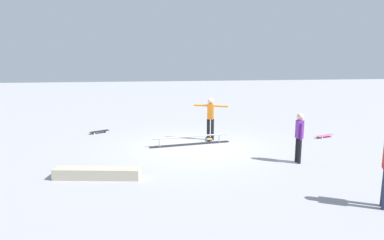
{
  "coord_description": "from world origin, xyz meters",
  "views": [
    {
      "loc": [
        1.69,
        11.72,
        3.23
      ],
      "look_at": [
        0.18,
        0.14,
        1.0
      ],
      "focal_mm": 32.48,
      "sensor_mm": 36.0,
      "label": 1
    }
  ],
  "objects_px": {
    "skate_ledge": "(97,173)",
    "skateboard_main": "(210,137)",
    "loose_skateboard_pink": "(325,136)",
    "skater_main": "(210,116)",
    "loose_skateboard_black": "(99,131)",
    "grind_rail": "(190,141)",
    "bystander_purple_shirt": "(299,135)"
  },
  "relations": [
    {
      "from": "grind_rail",
      "to": "loose_skateboard_black",
      "type": "distance_m",
      "value": 4.2
    },
    {
      "from": "skate_ledge",
      "to": "skateboard_main",
      "type": "bearing_deg",
      "value": -134.27
    },
    {
      "from": "loose_skateboard_black",
      "to": "skate_ledge",
      "type": "bearing_deg",
      "value": 65.77
    },
    {
      "from": "grind_rail",
      "to": "skateboard_main",
      "type": "height_order",
      "value": "grind_rail"
    },
    {
      "from": "bystander_purple_shirt",
      "to": "loose_skateboard_black",
      "type": "distance_m",
      "value": 8.11
    },
    {
      "from": "skater_main",
      "to": "loose_skateboard_black",
      "type": "bearing_deg",
      "value": 1.84
    },
    {
      "from": "grind_rail",
      "to": "skateboard_main",
      "type": "xyz_separation_m",
      "value": [
        -0.84,
        -0.67,
        -0.07
      ]
    },
    {
      "from": "skateboard_main",
      "to": "loose_skateboard_pink",
      "type": "height_order",
      "value": "same"
    },
    {
      "from": "skate_ledge",
      "to": "skater_main",
      "type": "height_order",
      "value": "skater_main"
    },
    {
      "from": "bystander_purple_shirt",
      "to": "skateboard_main",
      "type": "bearing_deg",
      "value": 30.36
    },
    {
      "from": "grind_rail",
      "to": "bystander_purple_shirt",
      "type": "relative_size",
      "value": 1.97
    },
    {
      "from": "skater_main",
      "to": "skateboard_main",
      "type": "bearing_deg",
      "value": -66.49
    },
    {
      "from": "skate_ledge",
      "to": "loose_skateboard_black",
      "type": "relative_size",
      "value": 2.86
    },
    {
      "from": "loose_skateboard_black",
      "to": "grind_rail",
      "type": "bearing_deg",
      "value": 115.7
    },
    {
      "from": "bystander_purple_shirt",
      "to": "skater_main",
      "type": "bearing_deg",
      "value": 31.2
    },
    {
      "from": "grind_rail",
      "to": "loose_skateboard_black",
      "type": "bearing_deg",
      "value": -43.08
    },
    {
      "from": "loose_skateboard_pink",
      "to": "loose_skateboard_black",
      "type": "height_order",
      "value": "same"
    },
    {
      "from": "grind_rail",
      "to": "bystander_purple_shirt",
      "type": "xyz_separation_m",
      "value": [
        -2.96,
        2.53,
        0.72
      ]
    },
    {
      "from": "bystander_purple_shirt",
      "to": "loose_skateboard_pink",
      "type": "xyz_separation_m",
      "value": [
        -2.43,
        -2.91,
        -0.78
      ]
    },
    {
      "from": "skateboard_main",
      "to": "grind_rail",
      "type": "bearing_deg",
      "value": -39.41
    },
    {
      "from": "skate_ledge",
      "to": "skateboard_main",
      "type": "relative_size",
      "value": 2.74
    },
    {
      "from": "skate_ledge",
      "to": "loose_skateboard_pink",
      "type": "height_order",
      "value": "skate_ledge"
    },
    {
      "from": "skater_main",
      "to": "skateboard_main",
      "type": "distance_m",
      "value": 0.87
    },
    {
      "from": "grind_rail",
      "to": "skateboard_main",
      "type": "distance_m",
      "value": 1.08
    },
    {
      "from": "skate_ledge",
      "to": "grind_rail",
      "type": "bearing_deg",
      "value": -132.43
    },
    {
      "from": "grind_rail",
      "to": "bystander_purple_shirt",
      "type": "bearing_deg",
      "value": 129.74
    },
    {
      "from": "skater_main",
      "to": "skate_ledge",
      "type": "bearing_deg",
      "value": 68.66
    },
    {
      "from": "skateboard_main",
      "to": "loose_skateboard_black",
      "type": "relative_size",
      "value": 1.04
    },
    {
      "from": "grind_rail",
      "to": "skater_main",
      "type": "relative_size",
      "value": 1.85
    },
    {
      "from": "grind_rail",
      "to": "skater_main",
      "type": "bearing_deg",
      "value": -155.61
    },
    {
      "from": "grind_rail",
      "to": "loose_skateboard_pink",
      "type": "xyz_separation_m",
      "value": [
        -5.39,
        -0.38,
        -0.07
      ]
    },
    {
      "from": "skateboard_main",
      "to": "loose_skateboard_black",
      "type": "xyz_separation_m",
      "value": [
        4.35,
        -1.64,
        0.0
      ]
    }
  ]
}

